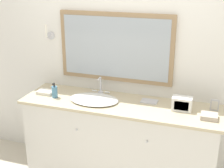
% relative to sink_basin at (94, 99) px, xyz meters
% --- Properties ---
extents(wall_back, '(8.00, 0.18, 2.55)m').
position_rel_sink_basin_xyz_m(wall_back, '(0.27, 0.34, 0.34)').
color(wall_back, white).
rests_on(wall_back, ground_plane).
extents(vanity_counter, '(2.06, 0.59, 0.92)m').
position_rel_sink_basin_xyz_m(vanity_counter, '(0.27, 0.02, -0.48)').
color(vanity_counter, silver).
rests_on(vanity_counter, ground_plane).
extents(sink_basin, '(0.52, 0.41, 0.20)m').
position_rel_sink_basin_xyz_m(sink_basin, '(0.00, 0.00, 0.00)').
color(sink_basin, white).
rests_on(sink_basin, vanity_counter).
extents(soap_bottle, '(0.06, 0.06, 0.17)m').
position_rel_sink_basin_xyz_m(soap_bottle, '(-0.43, -0.05, 0.05)').
color(soap_bottle, teal).
rests_on(soap_bottle, vanity_counter).
extents(appliance_box, '(0.19, 0.12, 0.13)m').
position_rel_sink_basin_xyz_m(appliance_box, '(0.90, 0.06, 0.05)').
color(appliance_box, white).
rests_on(appliance_box, vanity_counter).
extents(picture_frame, '(0.08, 0.01, 0.12)m').
position_rel_sink_basin_xyz_m(picture_frame, '(1.20, 0.14, 0.04)').
color(picture_frame, '#B2B2B7').
rests_on(picture_frame, vanity_counter).
extents(hand_towel_near_sink, '(0.15, 0.14, 0.04)m').
position_rel_sink_basin_xyz_m(hand_towel_near_sink, '(1.16, -0.05, 0.00)').
color(hand_towel_near_sink, '#B7A899').
rests_on(hand_towel_near_sink, vanity_counter).
extents(hand_towel_far_corner, '(0.18, 0.13, 0.03)m').
position_rel_sink_basin_xyz_m(hand_towel_far_corner, '(-0.58, 0.02, -0.00)').
color(hand_towel_far_corner, silver).
rests_on(hand_towel_far_corner, vanity_counter).
extents(metal_tray, '(0.17, 0.12, 0.01)m').
position_rel_sink_basin_xyz_m(metal_tray, '(0.55, 0.16, -0.01)').
color(metal_tray, silver).
rests_on(metal_tray, vanity_counter).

